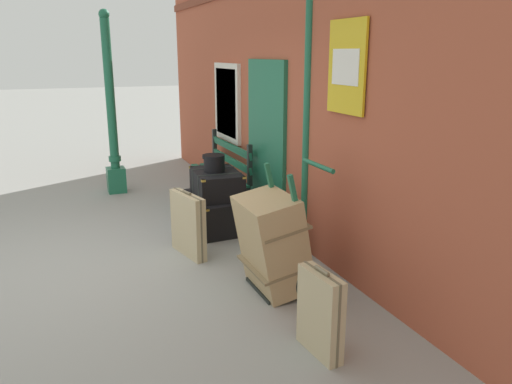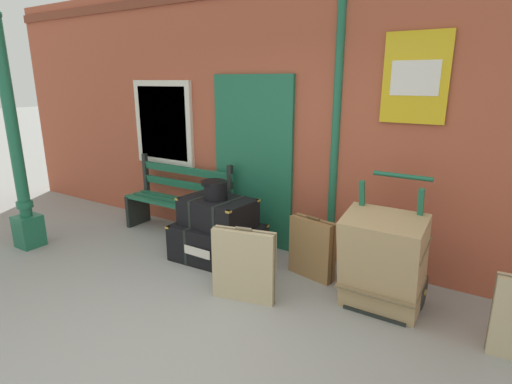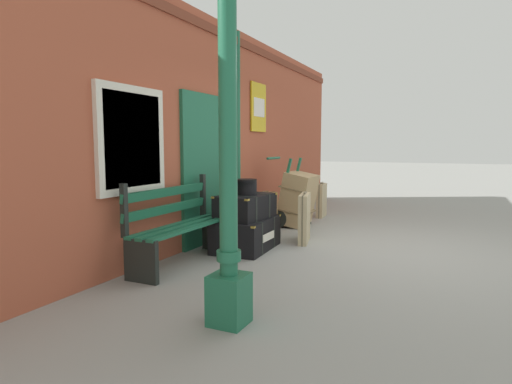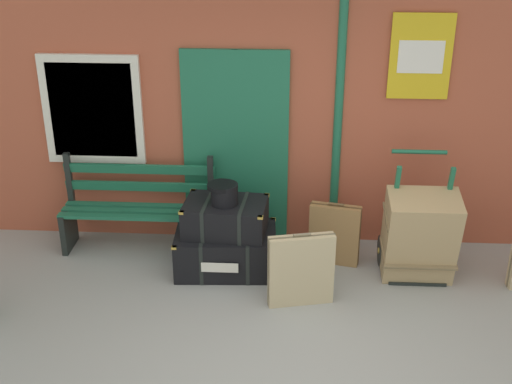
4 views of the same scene
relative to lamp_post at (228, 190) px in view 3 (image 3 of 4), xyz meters
name	(u,v)px [view 3 (image 3 of 4)]	position (x,y,z in m)	size (l,w,h in m)	color
ground_plane	(388,252)	(2.90, -0.80, -1.06)	(60.00, 60.00, 0.00)	gray
brick_facade	(214,132)	(2.88, 1.80, 0.54)	(10.40, 0.35, 3.20)	#AD5138
lamp_post	(228,190)	(0.00, 0.00, 0.00)	(0.28, 0.28, 2.81)	#1E6647
platform_bench	(179,227)	(1.29, 1.36, -0.61)	(1.60, 0.43, 1.01)	#1E6647
steamer_trunk_base	(246,234)	(2.26, 0.96, -0.85)	(1.04, 0.70, 0.43)	black
steamer_trunk_middle	(245,206)	(2.26, 0.97, -0.48)	(0.85, 0.61, 0.33)	black
round_hatbox	(247,186)	(2.25, 0.94, -0.20)	(0.30, 0.28, 0.21)	black
porters_trolley	(288,210)	(4.16, 1.07, -0.79)	(0.71, 0.64, 1.19)	black
large_brown_trunk	(298,199)	(4.16, 0.89, -0.58)	(0.70, 0.59, 0.95)	tan
suitcase_oxblood	(265,213)	(3.35, 1.16, -0.74)	(0.53, 0.24, 0.68)	olive
suitcase_cream	(321,200)	(5.25, 0.79, -0.73)	(0.46, 0.16, 0.69)	tan
suitcase_caramel	(304,218)	(3.01, 0.39, -0.71)	(0.62, 0.25, 0.74)	tan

